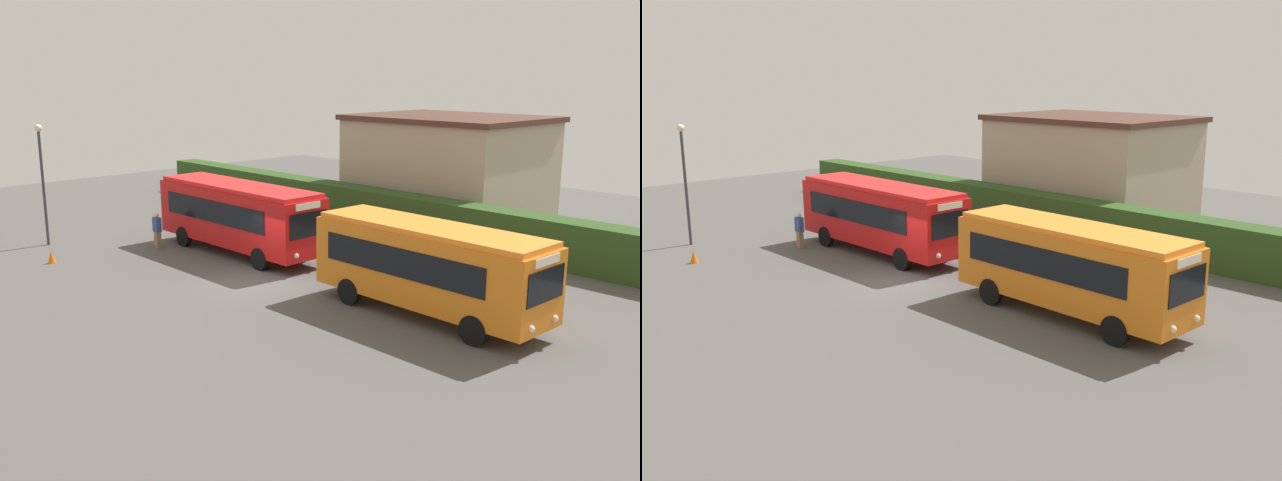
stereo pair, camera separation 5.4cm
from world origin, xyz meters
TOP-DOWN VIEW (x-y plane):
  - ground_plane at (0.00, 0.00)m, footprint 64.00×64.00m
  - bus_red at (-4.00, 2.58)m, footprint 9.78×2.61m
  - bus_orange at (7.73, 1.99)m, footprint 9.12×2.68m
  - person_left at (-7.64, 0.31)m, footprint 0.47×0.28m
  - person_center at (-4.08, 6.81)m, footprint 0.50×0.47m
  - hedge_row at (0.00, 11.42)m, footprint 44.00×1.55m
  - depot_building at (-2.36, 16.63)m, footprint 10.54×8.11m
  - traffic_cone at (-8.42, -4.71)m, footprint 0.36×0.36m
  - lamppost at (-11.95, -3.34)m, footprint 0.36×0.36m

SIDE VIEW (x-z plane):
  - ground_plane at x=0.00m, z-range 0.00..0.00m
  - traffic_cone at x=-8.42m, z-range 0.00..0.60m
  - person_left at x=-7.64m, z-range 0.04..1.79m
  - person_center at x=-4.08m, z-range 0.05..1.85m
  - hedge_row at x=0.00m, z-range 0.00..2.13m
  - bus_orange at x=7.73m, z-range 0.24..3.53m
  - bus_red at x=-4.00m, z-range 0.24..3.57m
  - depot_building at x=-2.36m, z-range 0.01..5.98m
  - lamppost at x=-11.95m, z-range 0.71..6.68m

